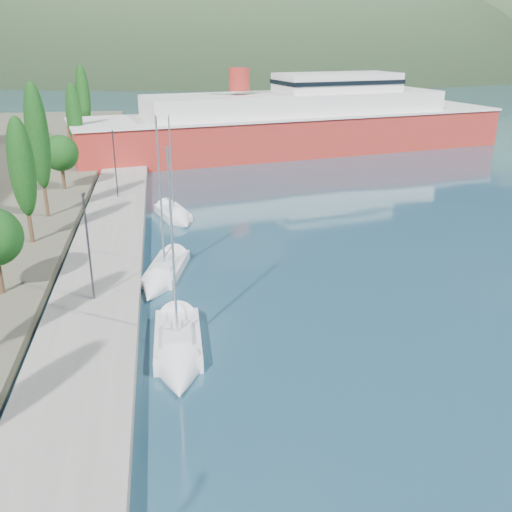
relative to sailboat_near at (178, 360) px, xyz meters
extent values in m
plane|color=#204456|center=(4.54, 110.78, -0.30)|extent=(1400.00, 1400.00, 0.00)
cube|color=gray|center=(-4.46, 16.78, 0.10)|extent=(5.00, 88.00, 0.80)
cylinder|color=#47301E|center=(-9.88, 17.60, 1.40)|extent=(0.30, 0.30, 1.99)
ellipsoid|color=#123F12|center=(-9.88, 17.60, 5.92)|extent=(1.80, 1.80, 7.06)
cylinder|color=#47301E|center=(-9.88, 24.19, 1.60)|extent=(0.30, 0.30, 2.40)
ellipsoid|color=#123F12|center=(-9.88, 24.19, 7.05)|extent=(1.80, 1.80, 8.50)
cylinder|color=#47301E|center=(-9.88, 33.67, 1.48)|extent=(0.36, 0.36, 2.16)
sphere|color=#123F12|center=(-9.88, 33.67, 3.95)|extent=(3.46, 3.46, 3.46)
cylinder|color=#47301E|center=(-9.88, 45.74, 1.42)|extent=(0.30, 0.30, 2.05)
ellipsoid|color=#123F12|center=(-9.88, 45.74, 6.08)|extent=(1.80, 1.80, 7.27)
cylinder|color=#47301E|center=(-9.88, 55.79, 1.60)|extent=(0.30, 0.30, 2.40)
ellipsoid|color=#123F12|center=(-9.88, 55.79, 7.06)|extent=(1.80, 1.80, 8.52)
cylinder|color=#2D2D33|center=(-4.46, 6.58, 3.50)|extent=(0.12, 0.12, 6.00)
cube|color=#2D2D33|center=(-4.46, 6.83, 6.50)|extent=(0.15, 0.50, 0.12)
cylinder|color=#2D2D33|center=(-4.46, 29.31, 3.50)|extent=(0.12, 0.12, 6.00)
cube|color=#2D2D33|center=(-4.46, 29.56, 6.50)|extent=(0.15, 0.50, 0.12)
cube|color=silver|center=(0.05, 1.88, -0.05)|extent=(2.43, 5.67, 0.90)
cube|color=silver|center=(0.04, 1.51, 0.55)|extent=(1.43, 2.28, 0.35)
cylinder|color=silver|center=(0.04, 1.51, 5.14)|extent=(0.12, 0.12, 9.49)
cone|color=silver|center=(-0.04, -1.71, -0.05)|extent=(2.36, 2.68, 2.30)
cube|color=silver|center=(-0.34, 11.74, -0.08)|extent=(3.36, 5.94, 0.79)
cube|color=silver|center=(-0.43, 11.38, 0.45)|extent=(1.74, 2.48, 0.31)
cylinder|color=silver|center=(-0.43, 11.38, 5.16)|extent=(0.12, 0.12, 9.69)
cone|color=silver|center=(-1.23, 8.26, -0.08)|extent=(2.62, 3.04, 2.03)
cube|color=silver|center=(0.46, 24.73, -0.08)|extent=(3.23, 5.09, 0.81)
cube|color=silver|center=(0.54, 24.43, 0.46)|extent=(1.69, 2.14, 0.31)
cylinder|color=silver|center=(0.54, 24.43, 4.36)|extent=(0.12, 0.12, 8.07)
cone|color=silver|center=(1.25, 21.83, -0.08)|extent=(2.57, 2.66, 2.06)
cube|color=#A02720|center=(18.19, 53.52, 1.94)|extent=(60.40, 24.12, 5.71)
cube|color=silver|center=(18.19, 53.52, 4.80)|extent=(60.88, 24.56, 0.31)
cube|color=silver|center=(18.19, 53.52, 6.02)|extent=(42.03, 18.32, 3.06)
cube|color=silver|center=(24.18, 54.77, 8.78)|extent=(17.77, 10.83, 2.45)
cylinder|color=#A02720|center=(10.20, 51.84, 9.49)|extent=(2.65, 2.65, 2.86)
camera|label=1|loc=(-0.23, -23.83, 14.23)|focal=40.00mm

